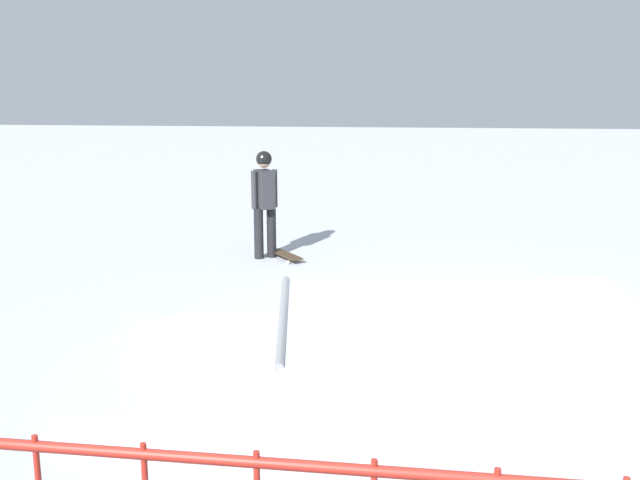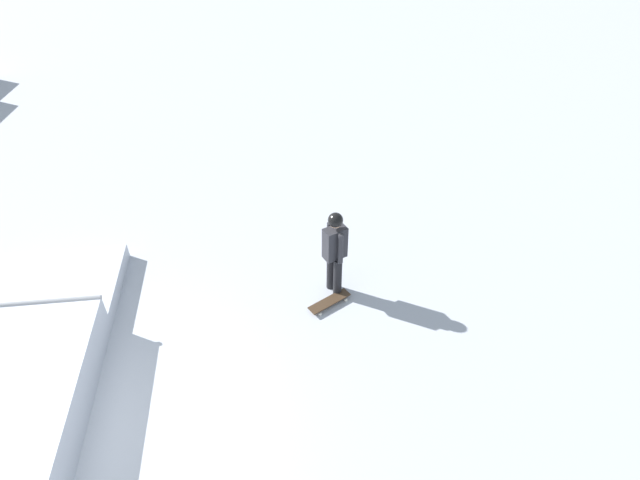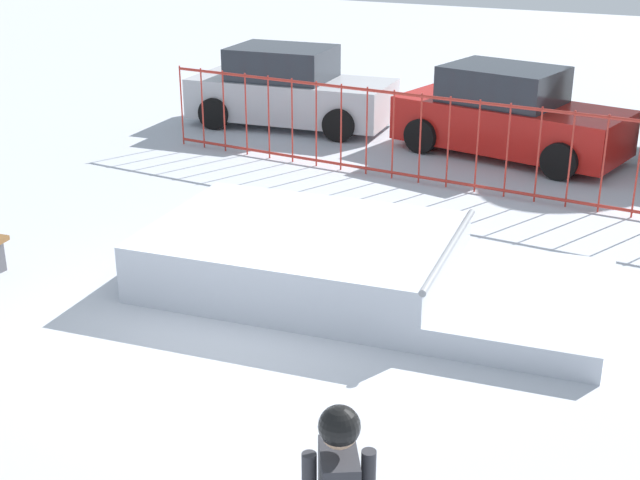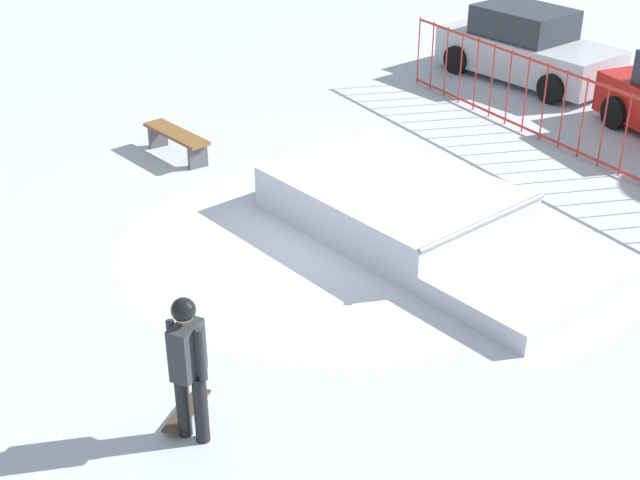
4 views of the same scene
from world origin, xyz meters
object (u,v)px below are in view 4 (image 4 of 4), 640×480
(skate_ramp, at_px, (414,214))
(park_bench, at_px, (177,139))
(parked_car_silver, at_px, (527,48))
(skater, at_px, (188,359))
(skateboard, at_px, (187,411))

(skate_ramp, height_order, park_bench, skate_ramp)
(park_bench, relative_size, parked_car_silver, 0.39)
(park_bench, bearing_deg, parked_car_silver, 87.70)
(skate_ramp, relative_size, skater, 3.27)
(skater, height_order, park_bench, skater)
(skater, xyz_separation_m, park_bench, (-6.97, 3.23, -0.65))
(skate_ramp, relative_size, park_bench, 3.45)
(skate_ramp, height_order, skater, skater)
(parked_car_silver, bearing_deg, skate_ramp, -62.81)
(skate_ramp, distance_m, park_bench, 4.99)
(parked_car_silver, bearing_deg, park_bench, -97.49)
(skater, relative_size, skateboard, 2.25)
(skate_ramp, relative_size, parked_car_silver, 1.33)
(skater, bearing_deg, park_bench, -145.27)
(park_bench, distance_m, parked_car_silver, 8.55)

